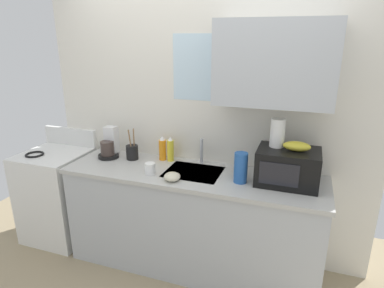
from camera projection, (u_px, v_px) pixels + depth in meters
name	position (u px, v px, depth m)	size (l,w,h in m)	color
kitchen_wall_assembly	(216.00, 112.00, 2.83)	(2.95, 0.42, 2.50)	silver
counter_unit	(192.00, 219.00, 2.87)	(2.18, 0.63, 0.90)	#B2B7BC
sink_faucet	(202.00, 151.00, 2.91)	(0.03, 0.03, 0.22)	#B2B5BA
stove_range	(58.00, 194.00, 3.32)	(0.60, 0.60, 1.08)	white
microwave	(288.00, 167.00, 2.50)	(0.46, 0.35, 0.27)	black
banana_bunch	(297.00, 146.00, 2.43)	(0.20, 0.11, 0.07)	gold
paper_towel_roll	(277.00, 133.00, 2.50)	(0.11, 0.11, 0.22)	white
coffee_maker	(110.00, 146.00, 3.06)	(0.19, 0.21, 0.28)	black
dish_soap_bottle_yellow	(170.00, 149.00, 2.96)	(0.06, 0.06, 0.23)	yellow
dish_soap_bottle_orange	(162.00, 149.00, 2.99)	(0.06, 0.06, 0.22)	orange
cereal_canister	(241.00, 168.00, 2.52)	(0.10, 0.10, 0.24)	#2659A5
mug_white	(150.00, 169.00, 2.69)	(0.08, 0.08, 0.10)	white
utensil_crock	(132.00, 152.00, 3.01)	(0.11, 0.11, 0.29)	black
small_bowl	(172.00, 177.00, 2.57)	(0.13, 0.13, 0.07)	beige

